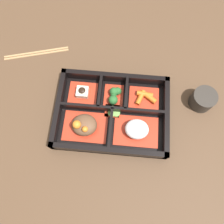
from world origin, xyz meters
The scene contains 11 objects.
ground_plane centered at (0.00, 0.00, 0.00)m, with size 3.00×3.00×0.00m, color #4C3523.
bento_base centered at (0.00, 0.00, 0.01)m, with size 0.33×0.24×0.01m.
bento_rim centered at (0.00, 0.00, 0.02)m, with size 0.33×0.24×0.04m.
bowl_rice centered at (-0.07, 0.05, 0.03)m, with size 0.13×0.09×0.05m.
bowl_stew centered at (0.07, 0.05, 0.03)m, with size 0.13×0.09×0.06m.
bowl_carrots centered at (-0.09, -0.06, 0.02)m, with size 0.09×0.08×0.02m.
bowl_greens centered at (0.00, -0.05, 0.02)m, with size 0.06×0.08×0.03m.
bowl_tofu centered at (0.09, -0.06, 0.02)m, with size 0.09×0.08×0.03m.
bowl_pickles centered at (0.00, -0.01, 0.02)m, with size 0.04×0.04×0.01m.
tea_cup centered at (-0.27, -0.06, 0.03)m, with size 0.07×0.07×0.05m.
chopsticks centered at (0.27, -0.19, 0.00)m, with size 0.21×0.07×0.01m.
Camera 1 is at (-0.02, 0.20, 0.63)m, focal length 35.00 mm.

